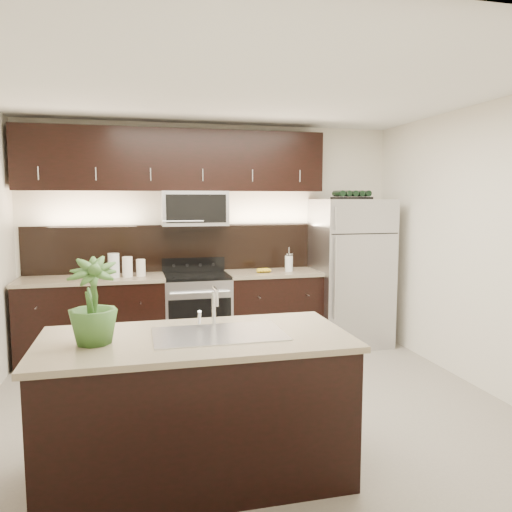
% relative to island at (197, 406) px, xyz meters
% --- Properties ---
extents(ground, '(4.50, 4.50, 0.00)m').
position_rel_island_xyz_m(ground, '(0.57, 0.95, -0.47)').
color(ground, gray).
rests_on(ground, ground).
extents(room_walls, '(4.52, 4.02, 2.71)m').
position_rel_island_xyz_m(room_walls, '(0.46, 0.91, 1.22)').
color(room_walls, silver).
rests_on(room_walls, ground).
extents(counter_run, '(3.51, 0.65, 0.94)m').
position_rel_island_xyz_m(counter_run, '(0.12, 2.64, -0.00)').
color(counter_run, black).
rests_on(counter_run, ground).
extents(upper_fixtures, '(3.49, 0.40, 1.66)m').
position_rel_island_xyz_m(upper_fixtures, '(0.14, 2.79, 1.67)').
color(upper_fixtures, black).
rests_on(upper_fixtures, counter_run).
extents(island, '(1.96, 0.96, 0.94)m').
position_rel_island_xyz_m(island, '(0.00, 0.00, 0.00)').
color(island, black).
rests_on(island, ground).
extents(sink_faucet, '(0.84, 0.50, 0.28)m').
position_rel_island_xyz_m(sink_faucet, '(0.15, 0.01, 0.48)').
color(sink_faucet, silver).
rests_on(sink_faucet, island).
extents(refrigerator, '(0.87, 0.79, 1.80)m').
position_rel_island_xyz_m(refrigerator, '(2.23, 2.58, 0.43)').
color(refrigerator, '#B2B2B7').
rests_on(refrigerator, ground).
extents(wine_rack, '(0.45, 0.28, 0.10)m').
position_rel_island_xyz_m(wine_rack, '(2.23, 2.58, 1.38)').
color(wine_rack, black).
rests_on(wine_rack, refrigerator).
extents(plant, '(0.31, 0.31, 0.52)m').
position_rel_island_xyz_m(plant, '(-0.62, -0.02, 0.73)').
color(plant, '#355E25').
rests_on(plant, island).
extents(canisters, '(0.41, 0.14, 0.27)m').
position_rel_island_xyz_m(canisters, '(-0.49, 2.60, 0.59)').
color(canisters, silver).
rests_on(canisters, counter_run).
extents(french_press, '(0.10, 0.10, 0.29)m').
position_rel_island_xyz_m(french_press, '(1.43, 2.59, 0.57)').
color(french_press, silver).
rests_on(french_press, counter_run).
extents(bananas, '(0.19, 0.15, 0.06)m').
position_rel_island_xyz_m(bananas, '(1.05, 2.56, 0.50)').
color(bananas, gold).
rests_on(bananas, counter_run).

